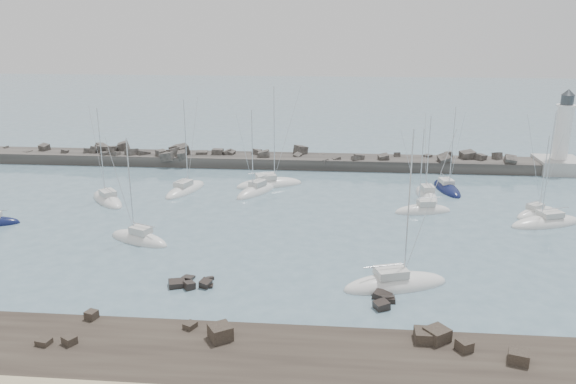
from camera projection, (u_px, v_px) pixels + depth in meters
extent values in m
plane|color=slate|center=(247.00, 250.00, 62.64)|extent=(400.00, 400.00, 0.00)
cube|color=black|center=(200.00, 366.00, 41.70)|extent=(140.00, 12.00, 0.70)
cube|color=black|center=(44.00, 342.00, 43.86)|extent=(1.20, 1.08, 0.44)
cube|color=black|center=(92.00, 315.00, 47.58)|extent=(1.14, 1.13, 0.71)
cube|color=black|center=(69.00, 340.00, 43.90)|extent=(1.32, 1.25, 0.64)
cube|color=black|center=(439.00, 340.00, 44.20)|extent=(1.11, 1.11, 0.34)
cube|color=black|center=(437.00, 334.00, 44.32)|extent=(2.34, 2.32, 1.04)
cube|color=black|center=(220.00, 332.00, 44.48)|extent=(2.29, 2.29, 1.19)
cube|color=black|center=(426.00, 335.00, 44.33)|extent=(1.83, 1.67, 0.88)
cube|color=black|center=(190.00, 325.00, 46.19)|extent=(1.19, 1.25, 0.46)
cube|color=black|center=(464.00, 346.00, 43.00)|extent=(1.41, 1.47, 0.83)
cube|color=black|center=(519.00, 356.00, 41.55)|extent=(1.84, 1.83, 0.92)
cube|color=black|center=(189.00, 286.00, 53.74)|extent=(1.40, 1.48, 0.89)
cube|color=black|center=(188.00, 279.00, 55.63)|extent=(1.26, 1.43, 0.86)
cube|color=black|center=(210.00, 278.00, 55.66)|extent=(0.87, 0.87, 0.47)
cube|color=black|center=(177.00, 287.00, 54.29)|extent=(2.02, 1.85, 1.36)
cube|color=black|center=(208.00, 287.00, 54.14)|extent=(1.09, 0.86, 0.92)
cube|color=black|center=(206.00, 285.00, 54.00)|extent=(1.32, 1.42, 1.20)
cube|color=black|center=(377.00, 296.00, 52.46)|extent=(1.16, 1.17, 0.67)
cube|color=black|center=(387.00, 301.00, 51.38)|extent=(1.42, 1.27, 0.97)
cube|color=black|center=(386.00, 300.00, 51.37)|extent=(1.51, 1.63, 1.21)
cube|color=black|center=(381.00, 306.00, 49.96)|extent=(1.68, 1.61, 1.05)
cube|color=black|center=(382.00, 298.00, 52.00)|extent=(2.10, 1.93, 1.50)
cube|color=#312F2C|center=(239.00, 164.00, 99.38)|extent=(115.00, 6.00, 3.20)
cube|color=#312F2C|center=(359.00, 159.00, 96.09)|extent=(1.98, 1.99, 1.76)
cube|color=#312F2C|center=(257.00, 152.00, 100.77)|extent=(1.96, 1.75, 1.15)
cube|color=#312F2C|center=(218.00, 153.00, 99.58)|extent=(1.92, 1.76, 1.45)
cube|color=#312F2C|center=(428.00, 157.00, 97.67)|extent=(1.70, 1.69, 0.97)
cube|color=#312F2C|center=(162.00, 155.00, 98.31)|extent=(2.32, 2.29, 1.70)
cube|color=#312F2C|center=(105.00, 155.00, 99.04)|extent=(1.58, 1.72, 1.06)
cube|color=#312F2C|center=(326.00, 161.00, 96.41)|extent=(1.53, 1.55, 0.77)
cube|color=#312F2C|center=(510.00, 162.00, 93.43)|extent=(2.26, 2.64, 2.46)
cube|color=#312F2C|center=(101.00, 150.00, 101.18)|extent=(2.69, 2.70, 2.06)
cube|color=#312F2C|center=(88.00, 152.00, 100.75)|extent=(2.07, 2.07, 1.73)
cube|color=#312F2C|center=(321.00, 156.00, 99.72)|extent=(1.25, 1.27, 0.96)
cube|color=#312F2C|center=(497.00, 157.00, 95.91)|extent=(1.88, 2.14, 1.87)
cube|color=#312F2C|center=(6.00, 148.00, 104.47)|extent=(1.37, 1.21, 1.07)
cube|color=#312F2C|center=(112.00, 150.00, 102.60)|extent=(2.12, 2.49, 1.62)
cube|color=#312F2C|center=(444.00, 159.00, 94.10)|extent=(2.48, 2.63, 2.23)
cube|color=#312F2C|center=(65.00, 152.00, 100.43)|extent=(1.31, 1.15, 1.20)
cube|color=#312F2C|center=(124.00, 147.00, 102.60)|extent=(2.57, 2.48, 2.20)
cube|color=#312F2C|center=(115.00, 156.00, 98.93)|extent=(2.23, 2.08, 1.71)
cube|color=#312F2C|center=(298.00, 156.00, 98.00)|extent=(1.65, 1.82, 1.31)
cube|color=#312F2C|center=(467.00, 156.00, 96.36)|extent=(2.89, 2.73, 2.21)
cube|color=#312F2C|center=(337.00, 160.00, 96.22)|extent=(1.88, 1.73, 1.46)
cube|color=#312F2C|center=(121.00, 149.00, 102.62)|extent=(1.38, 1.42, 1.01)
cube|color=#312F2C|center=(397.00, 156.00, 98.01)|extent=(1.09, 1.51, 1.37)
cube|color=#312F2C|center=(179.00, 150.00, 101.20)|extent=(1.33, 1.29, 1.16)
cube|color=#312F2C|center=(448.00, 155.00, 97.36)|extent=(1.47, 1.33, 1.33)
cube|color=#312F2C|center=(173.00, 154.00, 98.50)|extent=(3.29, 3.11, 2.54)
cube|color=#312F2C|center=(231.00, 153.00, 99.45)|extent=(1.74, 1.85, 1.51)
cube|color=#312F2C|center=(184.00, 150.00, 99.13)|extent=(2.42, 2.71, 2.44)
cube|color=#312F2C|center=(28.00, 153.00, 101.64)|extent=(1.81, 1.60, 0.97)
cube|color=#312F2C|center=(325.00, 162.00, 95.34)|extent=(1.55, 1.52, 0.97)
cube|color=#312F2C|center=(94.00, 150.00, 100.51)|extent=(1.58, 1.51, 1.71)
cube|color=#312F2C|center=(168.00, 156.00, 97.54)|extent=(2.87, 2.42, 2.05)
cube|color=#312F2C|center=(45.00, 149.00, 102.42)|extent=(1.99, 2.20, 1.98)
cube|color=#312F2C|center=(383.00, 159.00, 95.70)|extent=(2.13, 1.97, 1.90)
cube|color=#312F2C|center=(202.00, 154.00, 99.79)|extent=(2.16, 1.88, 1.09)
cube|color=#312F2C|center=(301.00, 150.00, 99.77)|extent=(2.86, 2.84, 1.85)
cube|color=#312F2C|center=(102.00, 149.00, 102.42)|extent=(2.95, 2.52, 2.33)
cube|color=#312F2C|center=(481.00, 158.00, 95.43)|extent=(2.27, 2.07, 1.64)
cube|color=#312F2C|center=(356.00, 159.00, 95.38)|extent=(1.75, 1.69, 1.22)
cube|color=#312F2C|center=(227.00, 154.00, 99.38)|extent=(2.12, 1.81, 1.74)
cube|color=#312F2C|center=(182.00, 155.00, 97.25)|extent=(1.71, 1.92, 2.02)
cube|color=#312F2C|center=(259.00, 154.00, 99.69)|extent=(2.64, 2.59, 2.01)
cube|color=#312F2C|center=(143.00, 154.00, 99.64)|extent=(2.90, 2.94, 1.77)
cube|color=#312F2C|center=(110.00, 153.00, 100.21)|extent=(1.66, 1.99, 1.87)
cube|color=#312F2C|center=(177.00, 149.00, 101.96)|extent=(2.86, 2.88, 1.87)
cube|color=#312F2C|center=(132.00, 153.00, 99.19)|extent=(2.50, 2.66, 1.81)
cube|color=#312F2C|center=(264.00, 156.00, 97.84)|extent=(2.35, 2.40, 2.23)
cube|color=#A1A09C|center=(558.00, 167.00, 94.64)|extent=(7.00, 7.00, 3.00)
cylinder|color=white|center=(563.00, 132.00, 92.87)|extent=(2.50, 2.50, 9.00)
cylinder|color=white|center=(567.00, 105.00, 91.57)|extent=(3.20, 3.20, 0.25)
cylinder|color=#373D42|center=(567.00, 100.00, 91.31)|extent=(2.00, 2.00, 1.60)
cone|color=#373D42|center=(569.00, 92.00, 90.93)|extent=(2.20, 2.20, 1.00)
ellipsoid|color=silver|center=(108.00, 201.00, 79.55)|extent=(8.02, 8.64, 2.25)
cube|color=beige|center=(108.00, 193.00, 78.82)|extent=(3.03, 3.10, 0.70)
cylinder|color=silver|center=(101.00, 151.00, 78.03)|extent=(0.12, 0.12, 12.17)
cylinder|color=silver|center=(109.00, 189.00, 78.14)|extent=(2.44, 2.79, 0.10)
ellipsoid|color=silver|center=(186.00, 191.00, 84.14)|extent=(5.81, 9.78, 2.29)
cube|color=beige|center=(183.00, 183.00, 83.34)|extent=(2.64, 3.09, 0.70)
cylinder|color=silver|center=(186.00, 142.00, 82.65)|extent=(0.12, 0.12, 12.61)
cylinder|color=silver|center=(180.00, 180.00, 82.58)|extent=(1.33, 3.56, 0.10)
ellipsoid|color=silver|center=(269.00, 185.00, 86.94)|extent=(10.92, 6.84, 2.49)
cube|color=beige|center=(266.00, 177.00, 86.38)|extent=(3.50, 3.03, 0.75)
cylinder|color=silver|center=(274.00, 134.00, 84.78)|extent=(0.13, 0.13, 14.12)
cylinder|color=silver|center=(261.00, 173.00, 85.98)|extent=(3.93, 1.63, 0.11)
ellipsoid|color=silver|center=(139.00, 241.00, 65.28)|extent=(8.53, 5.64, 2.32)
cube|color=beige|center=(141.00, 230.00, 64.69)|extent=(2.77, 2.44, 0.80)
cylinder|color=silver|center=(130.00, 186.00, 63.66)|extent=(0.14, 0.14, 11.07)
cylinder|color=silver|center=(144.00, 225.00, 64.20)|extent=(3.05, 1.43, 0.11)
ellipsoid|color=silver|center=(256.00, 193.00, 83.30)|extent=(6.48, 8.65, 2.32)
cube|color=beige|center=(258.00, 183.00, 83.22)|extent=(2.66, 2.90, 0.79)
cylinder|color=silver|center=(252.00, 149.00, 80.79)|extent=(0.13, 0.13, 11.43)
cylinder|color=silver|center=(260.00, 177.00, 83.47)|extent=(1.78, 2.99, 0.11)
ellipsoid|color=silver|center=(395.00, 286.00, 54.21)|extent=(11.01, 6.31, 2.57)
cube|color=beige|center=(391.00, 272.00, 53.66)|extent=(3.45, 2.92, 0.79)
cylinder|color=silver|center=(409.00, 205.00, 51.97)|extent=(0.14, 0.14, 14.20)
cylinder|color=silver|center=(384.00, 266.00, 53.29)|extent=(4.04, 1.39, 0.11)
ellipsoid|color=#0E153C|center=(447.00, 190.00, 84.76)|extent=(4.25, 9.02, 2.12)
cube|color=beige|center=(446.00, 181.00, 84.81)|extent=(2.17, 2.71, 0.65)
cylinder|color=silver|center=(452.00, 147.00, 82.10)|extent=(0.11, 0.11, 11.71)
cylinder|color=silver|center=(445.00, 176.00, 85.21)|extent=(0.73, 3.43, 0.09)
ellipsoid|color=silver|center=(423.00, 212.00, 75.00)|extent=(8.03, 3.95, 2.14)
cube|color=beige|center=(426.00, 203.00, 74.67)|extent=(2.43, 1.97, 0.73)
cylinder|color=silver|center=(421.00, 168.00, 73.12)|extent=(0.13, 0.13, 10.39)
cylinder|color=silver|center=(430.00, 198.00, 74.53)|extent=(3.03, 0.75, 0.10)
ellipsoid|color=silver|center=(426.00, 196.00, 81.70)|extent=(3.36, 8.19, 2.22)
cube|color=beige|center=(428.00, 188.00, 80.93)|extent=(1.85, 2.40, 0.76)
cylinder|color=silver|center=(428.00, 153.00, 80.45)|extent=(0.13, 0.13, 10.75)
cylinder|color=silver|center=(429.00, 185.00, 80.19)|extent=(0.47, 3.18, 0.11)
ellipsoid|color=silver|center=(546.00, 224.00, 70.52)|extent=(10.29, 6.24, 2.32)
cube|color=beige|center=(550.00, 214.00, 70.25)|extent=(3.27, 2.81, 0.69)
cylinder|color=silver|center=(549.00, 166.00, 68.07)|extent=(0.12, 0.12, 13.28)
cylinder|color=silver|center=(556.00, 209.00, 70.23)|extent=(3.73, 1.44, 0.10)
ellipsoid|color=silver|center=(536.00, 214.00, 73.98)|extent=(7.13, 5.98, 2.03)
cube|color=beige|center=(535.00, 206.00, 73.45)|extent=(2.47, 2.34, 0.70)
cylinder|color=silver|center=(544.00, 172.00, 72.58)|extent=(0.12, 0.12, 9.68)
cylinder|color=silver|center=(533.00, 202.00, 73.01)|extent=(2.39, 1.75, 0.10)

